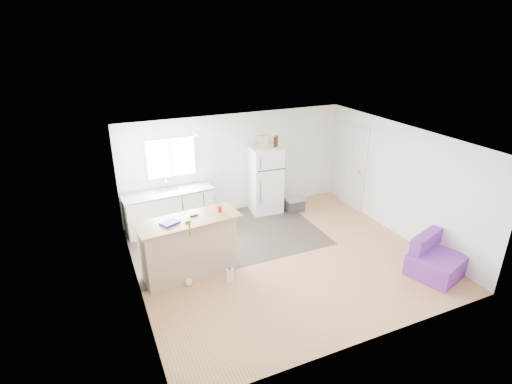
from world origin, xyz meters
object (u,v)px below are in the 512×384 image
(red_cup, at_px, (220,209))
(bottle_right, at_px, (276,141))
(bottle_left, at_px, (275,142))
(blue_tray, at_px, (170,223))
(refrigerator, at_px, (265,180))
(cooler, at_px, (295,204))
(purple_seat, at_px, (434,261))
(cleaner_jug, at_px, (230,275))
(kitchen_cabinets, at_px, (169,209))
(mop, at_px, (189,272))
(peninsula, at_px, (189,247))
(cardboard_box, at_px, (263,142))

(red_cup, bearing_deg, bottle_right, 42.14)
(bottle_left, bearing_deg, blue_tray, -147.06)
(refrigerator, relative_size, blue_tray, 5.39)
(cooler, relative_size, purple_seat, 0.43)
(cleaner_jug, height_order, bottle_left, bottle_left)
(refrigerator, bearing_deg, purple_seat, -62.10)
(purple_seat, height_order, bottle_left, bottle_left)
(kitchen_cabinets, bearing_deg, mop, -98.40)
(cleaner_jug, distance_m, blue_tray, 1.42)
(bottle_right, bearing_deg, purple_seat, -69.99)
(purple_seat, xyz_separation_m, red_cup, (-3.46, 1.88, 0.92))
(blue_tray, relative_size, bottle_right, 1.20)
(purple_seat, distance_m, bottle_left, 4.23)
(peninsula, bearing_deg, purple_seat, -29.87)
(purple_seat, bearing_deg, kitchen_cabinets, 118.73)
(cooler, relative_size, bottle_left, 1.82)
(blue_tray, bearing_deg, bottle_right, 33.35)
(cleaner_jug, distance_m, mop, 0.72)
(kitchen_cabinets, bearing_deg, cardboard_box, -6.09)
(mop, height_order, bottle_right, bottle_right)
(kitchen_cabinets, relative_size, mop, 1.57)
(peninsula, distance_m, bottle_right, 3.55)
(mop, relative_size, bottle_left, 5.15)
(peninsula, height_order, cleaner_jug, peninsula)
(purple_seat, bearing_deg, cooler, 88.56)
(purple_seat, height_order, cardboard_box, cardboard_box)
(purple_seat, relative_size, mop, 0.83)
(bottle_right, bearing_deg, peninsula, -144.49)
(cardboard_box, xyz_separation_m, bottle_right, (0.37, 0.06, -0.02))
(purple_seat, height_order, bottle_right, bottle_right)
(kitchen_cabinets, distance_m, red_cup, 2.12)
(cleaner_jug, height_order, blue_tray, blue_tray)
(mop, relative_size, cardboard_box, 4.29)
(red_cup, xyz_separation_m, cardboard_box, (1.72, 1.83, 0.60))
(cleaner_jug, relative_size, bottle_right, 1.18)
(kitchen_cabinets, bearing_deg, cooler, -11.04)
(mop, height_order, bottle_left, bottle_left)
(refrigerator, relative_size, red_cup, 13.49)
(mop, bearing_deg, kitchen_cabinets, 98.68)
(cardboard_box, distance_m, bottle_left, 0.29)
(blue_tray, distance_m, bottle_left, 3.56)
(peninsula, xyz_separation_m, blue_tray, (-0.30, -0.05, 0.57))
(mop, xyz_separation_m, bottle_left, (2.74, 2.17, 1.51))
(purple_seat, distance_m, cleaner_jug, 3.74)
(cleaner_jug, relative_size, cardboard_box, 0.99)
(purple_seat, distance_m, mop, 4.46)
(blue_tray, bearing_deg, bottle_left, 32.94)
(refrigerator, bearing_deg, mop, -134.59)
(cardboard_box, relative_size, bottle_right, 1.20)
(refrigerator, relative_size, bottle_left, 6.47)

